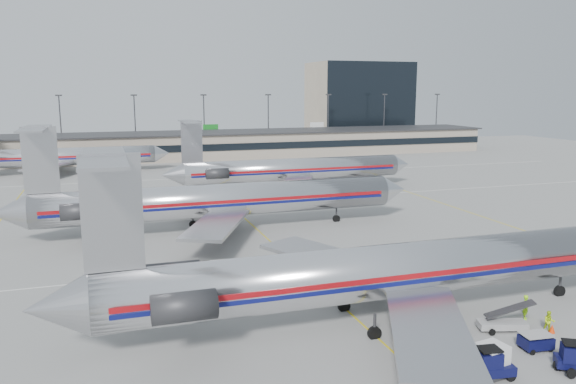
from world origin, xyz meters
name	(u,v)px	position (x,y,z in m)	size (l,w,h in m)	color
ground	(333,298)	(0.00, 0.00, 0.00)	(260.00, 260.00, 0.00)	gray
apron_markings	(293,262)	(0.00, 10.00, 0.01)	(160.00, 0.15, 0.02)	silver
terminal	(178,145)	(0.00, 97.97, 3.16)	(162.00, 17.00, 6.25)	gray
light_mast_row	(170,120)	(0.00, 112.00, 8.58)	(163.60, 0.40, 15.28)	#38383D
distant_building	(358,102)	(62.00, 128.00, 12.50)	(30.00, 20.00, 25.00)	tan
jet_foreground	(386,271)	(1.89, -5.19, 3.74)	(49.25, 29.00, 12.89)	silver
jet_second_row	(213,200)	(-5.02, 24.48, 3.71)	(48.88, 28.78, 12.79)	silver
jet_third_row	(289,169)	(12.17, 48.26, 3.45)	(43.40, 26.70, 11.87)	silver
jet_back_row	(56,157)	(-26.19, 79.79, 3.41)	(42.92, 26.40, 11.74)	silver
tug_center	(491,365)	(3.65, -14.68, 0.89)	(2.53, 1.49, 1.95)	#090B33
tug_right	(575,358)	(8.92, -15.52, 0.88)	(2.63, 2.23, 1.92)	#090B33
cart_inner	(458,353)	(3.07, -12.34, 0.59)	(2.26, 1.85, 1.11)	#090B33
cart_outer	(536,341)	(8.85, -12.43, 0.58)	(2.03, 1.49, 1.08)	#090B33
uld_container	(492,360)	(3.95, -14.36, 0.98)	(2.04, 1.78, 1.95)	#2D2D30
belt_loader	(503,323)	(8.87, -9.29, 0.55)	(4.03, 2.12, 2.06)	gray
ramp_worker_near	(526,307)	(11.70, -8.20, 0.91)	(0.66, 0.44, 1.82)	#96EB16
ramp_worker_far	(549,322)	(11.60, -10.57, 0.77)	(0.75, 0.58, 1.54)	#B5DD14
cone_right	(552,329)	(11.79, -10.69, 0.29)	(0.43, 0.43, 0.59)	red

